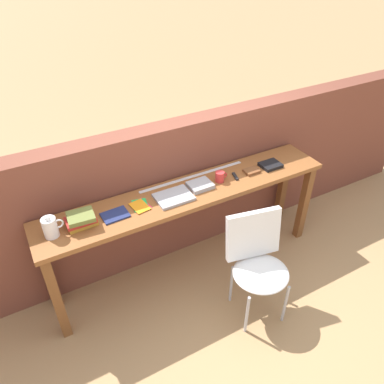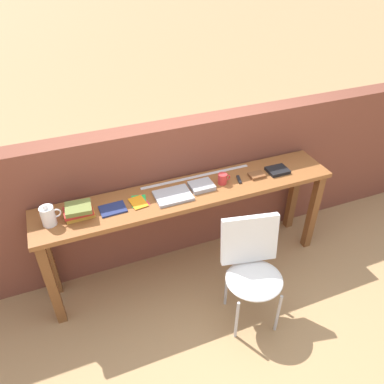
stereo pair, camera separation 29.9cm
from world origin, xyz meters
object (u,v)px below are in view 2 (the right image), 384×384
Objects in this scene: magazine_cycling at (113,209)px; book_open_centre at (173,196)px; book_stack_leftmost at (79,211)px; mug at (223,179)px; pitcher_white at (48,216)px; book_repair_rightmost at (278,170)px; leather_journal_brown at (257,175)px; chair_white_moulded at (252,266)px; multitool_folded at (239,179)px; pamphlet_pile_colourful at (139,202)px.

magazine_cycling is 0.68× the size of book_open_centre.
book_stack_leftmost is at bearing 174.97° from magazine_cycling.
book_stack_leftmost is 1.97× the size of mug.
mug is (0.93, 0.01, 0.04)m from magazine_cycling.
pitcher_white reaches higher than book_repair_rightmost.
pitcher_white reaches higher than leather_journal_brown.
chair_white_moulded is 0.74m from multitool_folded.
book_repair_rightmost is at bearing -0.18° from pitcher_white.
pitcher_white is 1.91m from book_repair_rightmost.
magazine_cycling is (-0.90, 0.62, 0.36)m from chair_white_moulded.
leather_journal_brown is at bearing -0.10° from pitcher_white.
book_repair_rightmost is at bearing -2.08° from mug.
pitcher_white is at bearing -178.38° from pamphlet_pile_colourful.
multitool_folded is (1.08, 0.00, 0.00)m from magazine_cycling.
mug is 0.85× the size of leather_journal_brown.
mug is 1.00× the size of multitool_folded.
mug is at bearing 174.98° from multitool_folded.
multitool_folded is at bearing -0.44° from book_stack_leftmost.
magazine_cycling is at bearing 145.37° from chair_white_moulded.
multitool_folded is 0.85× the size of leather_journal_brown.
book_repair_rightmost reaches higher than multitool_folded.
book_repair_rightmost is (0.97, 0.01, 0.00)m from book_open_centre.
book_repair_rightmost is at bearing 47.99° from chair_white_moulded.
mug is at bearing 178.29° from book_repair_rightmost.
mug is 0.32m from leather_journal_brown.
leather_journal_brown is 0.72× the size of book_repair_rightmost.
chair_white_moulded is at bearing -106.14° from multitool_folded.
magazine_cycling is at bearing -179.10° from mug.
magazine_cycling is 0.48m from book_open_centre.
book_stack_leftmost is 0.73m from book_open_centre.
book_stack_leftmost reaches higher than mug.
book_stack_leftmost is 0.46m from pamphlet_pile_colourful.
pamphlet_pile_colourful is 1.24m from book_repair_rightmost.
leather_journal_brown is at bearing -1.06° from multitool_folded.
book_open_centre reaches higher than multitool_folded.
pitcher_white reaches higher than mug.
leather_journal_brown is (1.03, -0.02, 0.01)m from pamphlet_pile_colourful.
book_open_centre is (0.48, -0.01, 0.00)m from magazine_cycling.
multitool_folded is at bearing -1.23° from pamphlet_pile_colourful.
chair_white_moulded is 1.00m from pamphlet_pile_colourful.
book_repair_rightmost is (1.24, -0.02, 0.01)m from pamphlet_pile_colourful.
pitcher_white is 0.67m from pamphlet_pile_colourful.
leather_journal_brown reaches higher than magazine_cycling.
multitool_folded reaches higher than pamphlet_pile_colourful.
book_stack_leftmost reaches higher than book_repair_rightmost.
pitcher_white is at bearing 155.31° from chair_white_moulded.
pitcher_white is 0.21m from book_stack_leftmost.
pitcher_white is at bearing -177.18° from book_stack_leftmost.
magazine_cycling is at bearing -179.91° from multitool_folded.
multitool_folded is at bearing 0.00° from pitcher_white.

